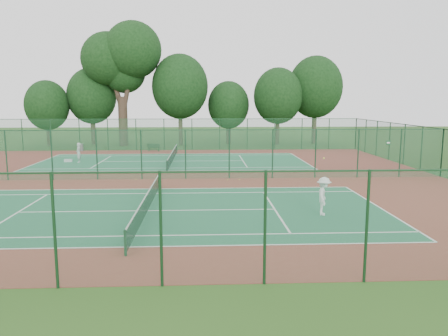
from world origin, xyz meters
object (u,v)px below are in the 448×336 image
Objects in this scene: trash_bin at (81,147)px; bench at (154,147)px; player_far at (79,153)px; kit_bag at (68,161)px; big_tree at (122,58)px; player_near at (324,196)px.

bench is (7.92, -0.62, 0.02)m from trash_bin.
kit_bag is (-1.05, 0.34, -0.75)m from player_far.
bench is at bearing 138.42° from player_far.
player_far is at bearing -95.87° from big_tree.
big_tree is at bearing 69.56° from kit_bag.
bench is at bearing -4.44° from trash_bin.
trash_bin reaches higher than kit_bag.
trash_bin is at bearing -173.44° from player_far.
trash_bin is at bearing -123.33° from big_tree.
player_far reaches higher than trash_bin.
player_far is (-16.87, 18.80, -0.05)m from player_near.
bench is 1.94× the size of kit_bag.
bench is at bearing 39.67° from kit_bag.
player_near is at bearing -65.34° from big_tree.
player_far is 1.30× the size of bench.
player_near is 1.06× the size of player_far.
big_tree is at bearing 128.58° from bench.
player_near is at bearing 34.55° from player_far.
player_far is 10.14m from bench.
kit_bag is 17.83m from big_tree.
kit_bag is at bearing -82.24° from trash_bin.
kit_bag is (1.18, -8.65, -0.27)m from trash_bin.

